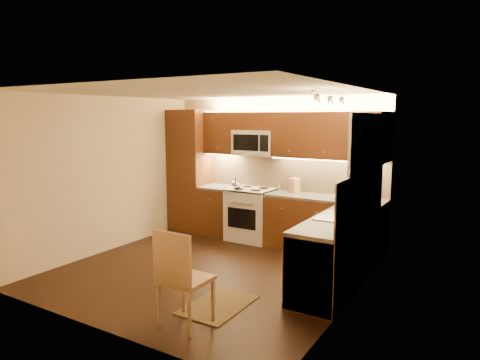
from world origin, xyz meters
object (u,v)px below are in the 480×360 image
Objects in this scene: stove at (251,214)px; microwave at (255,143)px; dining_chair at (186,277)px; sink at (342,210)px; knife_block at (294,185)px; soap_bottle at (362,205)px; kettle at (236,183)px; toaster_oven at (359,193)px.

stove is 1.27m from microwave.
sink is at bearing 64.50° from dining_chair.
soap_bottle is (1.39, -0.88, -0.04)m from knife_block.
microwave is at bearing 167.13° from soap_bottle.
kettle reaches higher than dining_chair.
dining_chair is (1.21, -2.97, -0.50)m from kettle.
kettle is (-0.21, -0.16, 0.56)m from stove.
sink is 0.82× the size of dining_chair.
kettle is (-0.21, -0.30, -0.70)m from microwave.
knife_block is at bearing 95.30° from dining_chair.
toaster_oven is (1.89, -0.10, -0.70)m from microwave.
sink is (2.00, -1.26, -0.74)m from microwave.
stove is at bearing 150.64° from sink.
microwave is at bearing 90.00° from stove.
soap_bottle is 0.16× the size of dining_chair.
toaster_oven is 0.37× the size of dining_chair.
kettle is 1.01m from knife_block.
soap_bottle is at bearing -21.83° from microwave.
toaster_oven is at bearing -17.95° from kettle.
dining_chair is (1.00, -3.27, -1.19)m from microwave.
toaster_oven is at bearing 75.31° from dining_chair.
kettle is 0.53× the size of toaster_oven.
microwave reaches higher than soap_bottle.
knife_block reaches higher than toaster_oven.
stove is at bearing -160.59° from toaster_oven.
kettle is 2.11m from toaster_oven.
sink is at bearing -34.91° from knife_block.
dining_chair is at bearing -87.22° from toaster_oven.
dining_chair is at bearing -91.14° from kettle.
microwave reaches higher than sink.
knife_block is 1.48× the size of soap_bottle.
toaster_oven is at bearing -3.06° from microwave.
sink is 1.79m from knife_block.
microwave is 3.11× the size of knife_block.
knife_block is (0.75, 0.16, 0.56)m from stove.
toaster_oven reaches higher than soap_bottle.
soap_bottle reaches higher than stove.
knife_block is (-1.25, 1.28, 0.05)m from sink.
soap_bottle is (2.35, -0.56, -0.04)m from kettle.
kettle is (-2.21, 0.96, 0.05)m from sink.
stove is 0.88× the size of dining_chair.
stove is 2.32m from soap_bottle.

